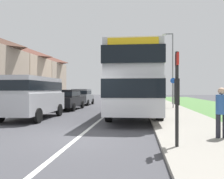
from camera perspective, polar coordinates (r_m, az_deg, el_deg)
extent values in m
plane|color=#424247|center=(8.21, -8.07, -11.28)|extent=(120.00, 120.00, 0.00)
cube|color=silver|center=(16.01, -0.92, -5.70)|extent=(0.14, 60.00, 0.01)
cube|color=gray|center=(14.06, 15.35, -6.27)|extent=(3.20, 68.00, 0.12)
cube|color=#BCBCC1|center=(14.81, 5.46, -1.04)|extent=(2.50, 10.93, 1.65)
cube|color=#BCBCC1|center=(14.86, 5.46, 5.14)|extent=(2.45, 10.71, 1.55)
cube|color=black|center=(14.80, 5.46, 0.23)|extent=(2.53, 10.99, 0.76)
cube|color=black|center=(14.87, 5.46, 5.43)|extent=(2.53, 10.99, 0.72)
cube|color=gold|center=(9.57, 5.00, 10.95)|extent=(2.00, 0.08, 0.44)
cylinder|color=black|center=(18.28, 1.68, -3.41)|extent=(0.30, 1.00, 1.00)
cylinder|color=black|center=(18.26, 9.54, -3.42)|extent=(0.30, 1.00, 1.00)
cylinder|color=black|center=(11.94, -0.78, -5.28)|extent=(0.30, 1.00, 1.00)
cylinder|color=black|center=(11.90, 11.31, -5.31)|extent=(0.30, 1.00, 1.00)
cube|color=#B7B7BC|center=(13.68, -18.37, -2.99)|extent=(1.95, 4.97, 1.05)
cube|color=#B7B7BC|center=(13.67, -18.37, 0.99)|extent=(1.72, 4.58, 0.86)
cube|color=black|center=(13.67, -18.37, 0.82)|extent=(1.76, 4.62, 0.48)
cylinder|color=black|center=(15.52, -19.21, -4.56)|extent=(0.20, 0.72, 0.72)
cylinder|color=black|center=(14.80, -12.49, -4.79)|extent=(0.20, 0.72, 0.72)
cylinder|color=black|center=(12.81, -25.17, -5.55)|extent=(0.20, 0.72, 0.72)
cylinder|color=black|center=(11.93, -17.28, -5.97)|extent=(0.20, 0.72, 0.72)
cube|color=black|center=(19.18, -10.70, -2.80)|extent=(1.84, 4.51, 0.70)
cube|color=black|center=(18.95, -10.90, -0.91)|extent=(1.62, 2.48, 0.57)
cube|color=black|center=(18.95, -10.90, -1.00)|extent=(1.66, 2.51, 0.32)
cylinder|color=black|center=(20.81, -11.96, -3.54)|extent=(0.20, 0.60, 0.60)
cylinder|color=black|center=(20.32, -7.10, -3.63)|extent=(0.20, 0.60, 0.60)
cylinder|color=black|center=(18.18, -14.72, -4.07)|extent=(0.20, 0.60, 0.60)
cylinder|color=black|center=(17.61, -9.21, -4.20)|extent=(0.20, 0.60, 0.60)
cube|color=slate|center=(24.65, -7.16, -2.12)|extent=(1.76, 4.00, 0.73)
cube|color=slate|center=(24.44, -7.27, -0.58)|extent=(1.55, 2.20, 0.60)
cube|color=black|center=(24.44, -7.27, -0.65)|extent=(1.58, 2.22, 0.34)
cylinder|color=black|center=(26.08, -8.37, -2.80)|extent=(0.20, 0.60, 0.60)
cylinder|color=black|center=(25.70, -4.65, -2.84)|extent=(0.20, 0.60, 0.60)
cylinder|color=black|center=(23.69, -9.89, -3.10)|extent=(0.20, 0.60, 0.60)
cylinder|color=black|center=(23.27, -5.81, -3.15)|extent=(0.20, 0.60, 0.60)
cylinder|color=#23232D|center=(8.11, 24.00, -8.38)|extent=(0.14, 0.14, 0.85)
cylinder|color=#2D599E|center=(8.07, 24.68, -3.25)|extent=(0.34, 0.34, 0.60)
sphere|color=tan|center=(8.06, 24.68, -0.34)|extent=(0.22, 0.22, 0.22)
cylinder|color=black|center=(6.47, 15.23, -2.75)|extent=(0.09, 0.09, 2.60)
cube|color=red|center=(6.51, 15.23, 6.98)|extent=(0.04, 0.44, 0.32)
cube|color=black|center=(6.48, 15.20, -0.53)|extent=(0.06, 0.52, 0.68)
cylinder|color=slate|center=(19.73, 14.38, -1.56)|extent=(0.08, 0.08, 2.10)
cylinder|color=blue|center=(19.74, 14.38, 2.07)|extent=(0.44, 0.03, 0.44)
cylinder|color=slate|center=(25.48, 14.28, 4.74)|extent=(0.12, 0.12, 7.37)
cube|color=slate|center=(25.97, 13.27, 12.77)|extent=(0.90, 0.10, 0.10)
cube|color=silver|center=(25.91, 12.26, 12.65)|extent=(0.36, 0.20, 0.14)
cube|color=#C1A88E|center=(30.67, -21.86, 2.10)|extent=(6.40, 6.28, 5.38)
pyramid|color=brown|center=(30.99, -21.87, 8.56)|extent=(6.40, 6.28, 1.60)
cube|color=tan|center=(36.45, -17.10, 1.78)|extent=(6.40, 6.28, 5.38)
pyramid|color=brown|center=(36.71, -17.11, 7.24)|extent=(6.40, 6.28, 1.60)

